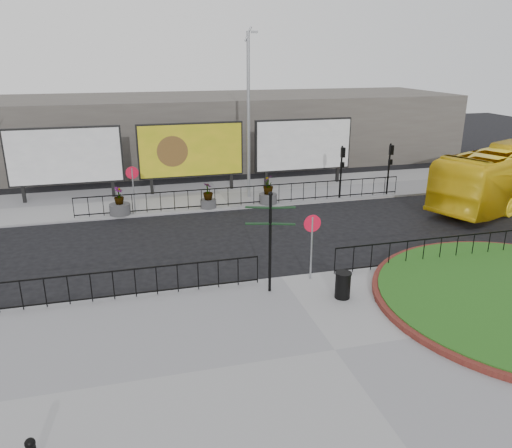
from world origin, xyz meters
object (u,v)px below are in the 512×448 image
object	(u,v)px
billboard_mid	(191,150)
lamp_post	(249,114)
bus	(510,175)
planter_b	(208,198)
planter_c	(268,193)
planter_a	(120,206)
fingerpost_sign	(270,233)
litter_bin	(343,285)

from	to	relation	value
billboard_mid	lamp_post	bearing A→B (deg)	-33.25
lamp_post	bus	world-z (taller)	lamp_post
bus	planter_b	xyz separation A→B (m)	(-16.35, 3.14, -1.00)
planter_b	planter_c	bearing A→B (deg)	0.00
billboard_mid	planter_a	distance (m)	5.91
lamp_post	fingerpost_sign	xyz separation A→B (m)	(-2.25, -12.00, -2.53)
billboard_mid	fingerpost_sign	size ratio (longest dim) A/B	1.72
lamp_post	planter_a	bearing A→B (deg)	-167.58
bus	planter_c	distance (m)	13.41
lamp_post	fingerpost_sign	world-z (taller)	lamp_post
billboard_mid	planter_b	world-z (taller)	billboard_mid
lamp_post	planter_c	world-z (taller)	lamp_post
planter_a	litter_bin	bearing A→B (deg)	-57.74
lamp_post	litter_bin	world-z (taller)	lamp_post
litter_bin	bus	xyz separation A→B (m)	(13.69, 8.38, 1.07)
lamp_post	planter_c	distance (m)	4.48
litter_bin	planter_a	xyz separation A→B (m)	(-7.27, 11.51, 0.00)
planter_c	lamp_post	bearing A→B (deg)	113.41
billboard_mid	planter_c	distance (m)	5.48
litter_bin	planter_a	distance (m)	13.62
litter_bin	planter_c	world-z (taller)	planter_c
planter_c	billboard_mid	bearing A→B (deg)	136.01
planter_a	planter_b	bearing A→B (deg)	-0.00
billboard_mid	litter_bin	distance (m)	15.51
planter_a	bus	bearing A→B (deg)	-8.51
fingerpost_sign	planter_c	size ratio (longest dim) A/B	2.31
lamp_post	bus	distance (m)	14.83
fingerpost_sign	planter_a	bearing A→B (deg)	135.62
lamp_post	litter_bin	xyz separation A→B (m)	(0.00, -13.11, -4.24)
billboard_mid	fingerpost_sign	world-z (taller)	billboard_mid
bus	planter_b	bearing A→B (deg)	55.57
litter_bin	lamp_post	bearing A→B (deg)	90.02
fingerpost_sign	bus	size ratio (longest dim) A/B	0.30
lamp_post	planter_c	xyz separation A→B (m)	(0.69, -1.60, -4.13)
litter_bin	bus	world-z (taller)	bus
billboard_mid	planter_b	size ratio (longest dim) A/B	4.48
fingerpost_sign	bus	world-z (taller)	fingerpost_sign
fingerpost_sign	planter_b	distance (m)	10.54
planter_a	planter_b	xyz separation A→B (m)	(4.61, -0.00, 0.06)
lamp_post	planter_b	distance (m)	5.20
lamp_post	litter_bin	size ratio (longest dim) A/B	9.95
fingerpost_sign	litter_bin	size ratio (longest dim) A/B	3.88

